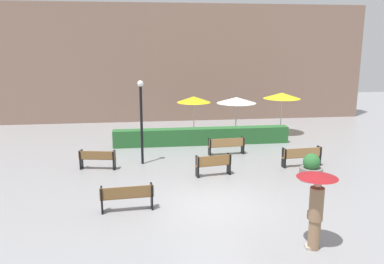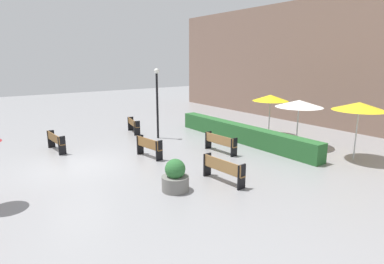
{
  "view_description": "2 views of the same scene",
  "coord_description": "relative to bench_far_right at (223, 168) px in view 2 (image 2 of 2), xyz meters",
  "views": [
    {
      "loc": [
        -2.38,
        -12.7,
        5.45
      ],
      "look_at": [
        -0.02,
        5.24,
        1.42
      ],
      "focal_mm": 37.16,
      "sensor_mm": 36.0,
      "label": 1
    },
    {
      "loc": [
        13.1,
        -3.44,
        4.39
      ],
      "look_at": [
        1.0,
        5.13,
        0.98
      ],
      "focal_mm": 30.02,
      "sensor_mm": 36.0,
      "label": 2
    }
  ],
  "objects": [
    {
      "name": "patio_umbrella_yellow_far",
      "position": [
        1.32,
        6.5,
        1.86
      ],
      "size": [
        2.23,
        2.23,
        2.56
      ],
      "color": "silver",
      "rests_on": "ground"
    },
    {
      "name": "patio_umbrella_white",
      "position": [
        -1.55,
        6.27,
        1.67
      ],
      "size": [
        2.33,
        2.33,
        2.37
      ],
      "color": "silver",
      "rests_on": "ground"
    },
    {
      "name": "bench_mid_center",
      "position": [
        -4.21,
        -0.77,
        0.01
      ],
      "size": [
        1.56,
        0.58,
        0.9
      ],
      "color": "olive",
      "rests_on": "ground"
    },
    {
      "name": "building_facade",
      "position": [
        -4.81,
        12.21,
        3.57
      ],
      "size": [
        28.0,
        1.2,
        8.18
      ],
      "primitive_type": "cube",
      "color": "#846656",
      "rests_on": "ground"
    },
    {
      "name": "hedge_strip",
      "position": [
        -3.86,
        4.61,
        -0.06
      ],
      "size": [
        9.7,
        0.7,
        0.91
      ],
      "primitive_type": "cube",
      "color": "#28602D",
      "rests_on": "ground"
    },
    {
      "name": "ground_plane",
      "position": [
        -4.81,
        -3.79,
        -0.52
      ],
      "size": [
        60.0,
        60.0,
        0.0
      ],
      "primitive_type": "plane",
      "color": "gray"
    },
    {
      "name": "bench_back_row",
      "position": [
        -2.97,
        2.38,
        -0.02
      ],
      "size": [
        1.88,
        0.51,
        0.86
      ],
      "color": "#9E7242",
      "rests_on": "ground"
    },
    {
      "name": "planter_pot",
      "position": [
        -0.36,
        -1.8,
        -0.04
      ],
      "size": [
        0.93,
        0.93,
        1.11
      ],
      "color": "slate",
      "rests_on": "ground"
    },
    {
      "name": "bench_far_left",
      "position": [
        -9.15,
        0.79,
        -0.01
      ],
      "size": [
        1.63,
        0.64,
        0.85
      ],
      "color": "brown",
      "rests_on": "ground"
    },
    {
      "name": "lamp_post",
      "position": [
        -7.16,
        1.37,
        1.85
      ],
      "size": [
        0.28,
        0.28,
        3.86
      ],
      "color": "black",
      "rests_on": "ground"
    },
    {
      "name": "bench_far_right",
      "position": [
        0.0,
        0.0,
        0.0
      ],
      "size": [
        1.86,
        0.5,
        0.88
      ],
      "color": "#9E7242",
      "rests_on": "ground"
    },
    {
      "name": "patio_umbrella_yellow",
      "position": [
        -4.0,
        6.96,
        1.66
      ],
      "size": [
        2.03,
        2.03,
        2.36
      ],
      "color": "silver",
      "rests_on": "ground"
    },
    {
      "name": "bench_near_left",
      "position": [
        -7.71,
        -3.96,
        0.01
      ],
      "size": [
        1.78,
        0.46,
        0.88
      ],
      "color": "brown",
      "rests_on": "ground"
    }
  ]
}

